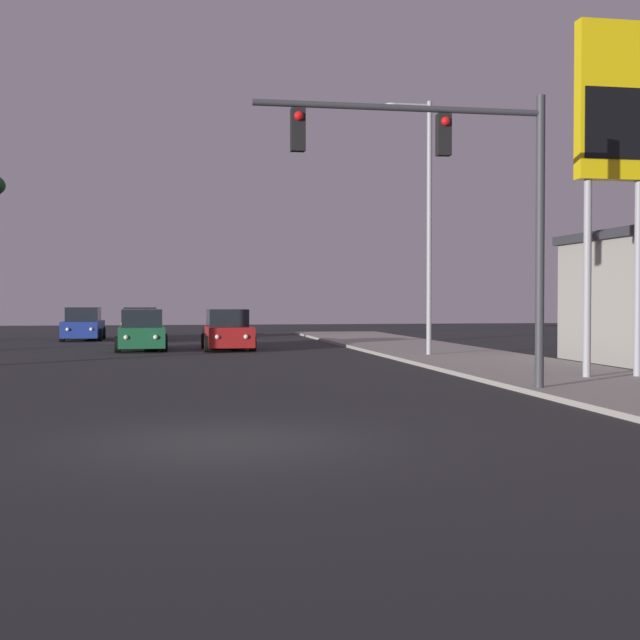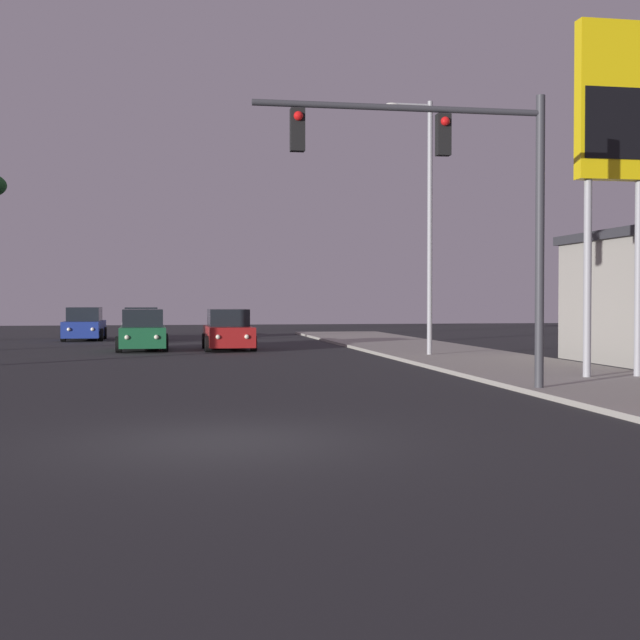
% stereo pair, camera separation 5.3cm
% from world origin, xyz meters
% --- Properties ---
extents(ground_plane, '(120.00, 120.00, 0.00)m').
position_xyz_m(ground_plane, '(0.00, 0.00, 0.00)').
color(ground_plane, '#28282B').
extents(sidewalk_right, '(5.00, 60.00, 0.12)m').
position_xyz_m(sidewalk_right, '(9.50, 10.00, 0.06)').
color(sidewalk_right, '#9E998E').
rests_on(sidewalk_right, ground).
extents(car_blue, '(2.04, 4.33, 1.68)m').
position_xyz_m(car_blue, '(-4.81, 33.57, 0.76)').
color(car_blue, navy).
rests_on(car_blue, ground).
extents(car_white, '(2.04, 4.33, 1.68)m').
position_xyz_m(car_white, '(-1.95, 32.68, 0.76)').
color(car_white, silver).
rests_on(car_white, ground).
extents(car_red, '(2.04, 4.32, 1.68)m').
position_xyz_m(car_red, '(1.79, 23.67, 0.76)').
color(car_red, maroon).
rests_on(car_red, ground).
extents(car_green, '(2.04, 4.32, 1.68)m').
position_xyz_m(car_green, '(-1.68, 23.92, 0.76)').
color(car_green, '#195933').
rests_on(car_green, ground).
extents(traffic_light_mast, '(6.52, 0.36, 6.50)m').
position_xyz_m(traffic_light_mast, '(5.58, 5.57, 4.68)').
color(traffic_light_mast, '#38383D').
rests_on(traffic_light_mast, sidewalk_right).
extents(street_lamp, '(1.74, 0.24, 9.00)m').
position_xyz_m(street_lamp, '(8.37, 17.47, 5.12)').
color(street_lamp, '#99999E').
rests_on(street_lamp, sidewalk_right).
extents(gas_station_sign, '(2.00, 0.42, 9.00)m').
position_xyz_m(gas_station_sign, '(10.42, 7.91, 6.62)').
color(gas_station_sign, '#99999E').
rests_on(gas_station_sign, sidewalk_right).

